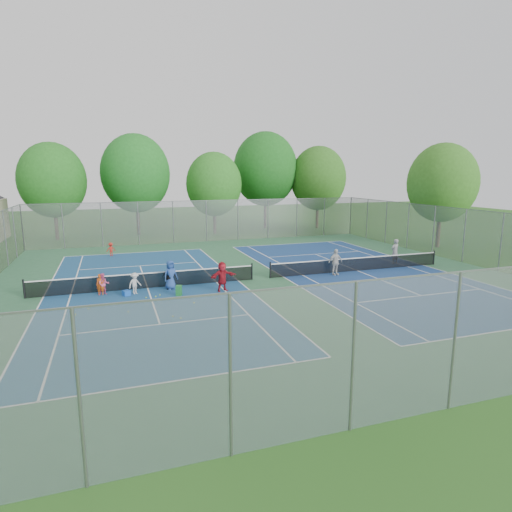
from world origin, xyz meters
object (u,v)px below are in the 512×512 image
at_px(net_left, 147,281).
at_px(ball_hopper, 179,291).
at_px(instructor, 395,252).
at_px(ball_crate, 126,293).
at_px(net_right, 358,264).

relative_size(net_left, ball_hopper, 22.26).
distance_m(ball_hopper, instructor, 16.68).
distance_m(ball_crate, instructor, 19.22).
height_order(ball_crate, instructor, instructor).
bearing_deg(ball_hopper, net_right, 9.55).
xyz_separation_m(ball_crate, ball_hopper, (2.72, -0.90, 0.14)).
xyz_separation_m(net_right, ball_hopper, (-12.50, -2.10, -0.17)).
relative_size(net_right, instructor, 6.94).
xyz_separation_m(ball_crate, instructor, (19.06, 2.36, 0.77)).
relative_size(ball_hopper, instructor, 0.31).
relative_size(net_right, ball_hopper, 22.26).
distance_m(net_left, ball_hopper, 2.59).
distance_m(net_right, ball_hopper, 12.68).
height_order(net_left, net_right, same).
height_order(net_left, ball_crate, net_left).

